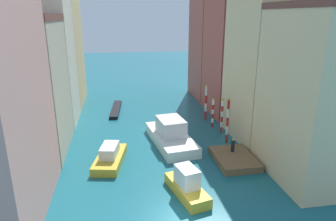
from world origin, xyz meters
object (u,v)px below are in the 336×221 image
person_on_dock (233,145)px  mooring_pole_2 (213,112)px  motorboat_1 (110,157)px  waterfront_dock (234,159)px  mooring_pole_1 (222,115)px  gondola_black (116,109)px  motorboat_0 (187,185)px  mooring_pole_3 (206,102)px  vaporetto_white (171,135)px  mooring_pole_0 (228,120)px

person_on_dock → mooring_pole_2: 8.84m
mooring_pole_2 → person_on_dock: bearing=-94.6°
mooring_pole_2 → motorboat_1: 15.09m
waterfront_dock → mooring_pole_2: 9.89m
mooring_pole_1 → person_on_dock: bearing=-100.1°
person_on_dock → gondola_black: person_on_dock is taller
waterfront_dock → motorboat_0: 7.56m
person_on_dock → mooring_pole_1: 7.04m
waterfront_dock → mooring_pole_3: bearing=86.2°
mooring_pole_3 → motorboat_0: size_ratio=0.91×
mooring_pole_2 → gondola_black: bearing=143.3°
mooring_pole_2 → motorboat_0: 15.99m
mooring_pole_2 → vaporetto_white: bearing=-145.4°
mooring_pole_1 → motorboat_1: 14.69m
vaporetto_white → motorboat_0: size_ratio=1.81×
mooring_pole_2 → mooring_pole_3: size_ratio=0.80×
mooring_pole_0 → mooring_pole_2: mooring_pole_0 is taller
mooring_pole_0 → mooring_pole_3: 8.22m
mooring_pole_2 → gondola_black: mooring_pole_2 is taller
person_on_dock → motorboat_1: (-12.11, 0.92, -0.67)m
mooring_pole_0 → mooring_pole_1: size_ratio=1.22×
vaporetto_white → mooring_pole_1: bearing=19.4°
mooring_pole_1 → motorboat_1: bearing=-155.9°
mooring_pole_0 → gondola_black: mooring_pole_0 is taller
vaporetto_white → motorboat_1: size_ratio=1.57×
motorboat_0 → waterfront_dock: bearing=39.1°
person_on_dock → mooring_pole_3: size_ratio=0.30×
waterfront_dock → mooring_pole_3: 13.04m
vaporetto_white → person_on_dock: bearing=-39.5°
vaporetto_white → motorboat_0: vaporetto_white is taller
waterfront_dock → person_on_dock: bearing=80.3°
waterfront_dock → mooring_pole_1: (1.39, 7.80, 1.86)m
mooring_pole_1 → gondola_black: 16.91m
mooring_pole_3 → vaporetto_white: mooring_pole_3 is taller
waterfront_dock → motorboat_1: motorboat_1 is taller
mooring_pole_2 → motorboat_1: bearing=-148.5°
mooring_pole_2 → gondola_black: 15.29m
gondola_black → waterfront_dock: bearing=-58.9°
mooring_pole_0 → vaporetto_white: size_ratio=0.55×
mooring_pole_1 → mooring_pole_2: size_ratio=1.11×
mooring_pole_0 → motorboat_1: 13.30m
gondola_black → motorboat_0: (5.47, -23.54, 0.64)m
mooring_pole_1 → gondola_black: bearing=139.2°
gondola_black → motorboat_0: bearing=-76.9°
vaporetto_white → motorboat_1: 7.55m
vaporetto_white → motorboat_1: vaporetto_white is taller
vaporetto_white → gondola_black: size_ratio=1.14×
mooring_pole_2 → mooring_pole_0: bearing=-89.6°
mooring_pole_1 → motorboat_0: bearing=-119.9°
vaporetto_white → gondola_black: (-6.00, 13.34, -0.80)m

